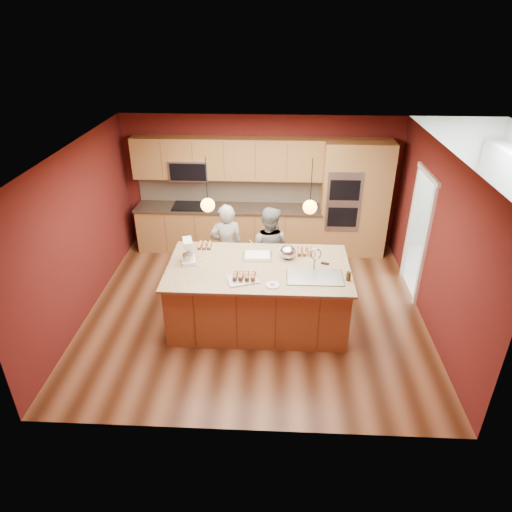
# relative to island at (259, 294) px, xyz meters

# --- Properties ---
(floor) EXTENTS (5.50, 5.50, 0.00)m
(floor) POSITION_rel_island_xyz_m (-0.09, 0.32, -0.52)
(floor) COLOR #422010
(floor) RESTS_ON ground
(ceiling) EXTENTS (5.50, 5.50, 0.00)m
(ceiling) POSITION_rel_island_xyz_m (-0.09, 0.32, 2.18)
(ceiling) COLOR white
(ceiling) RESTS_ON ground
(wall_back) EXTENTS (5.50, 0.00, 5.50)m
(wall_back) POSITION_rel_island_xyz_m (-0.09, 2.82, 0.83)
(wall_back) COLOR #511513
(wall_back) RESTS_ON ground
(wall_front) EXTENTS (5.50, 0.00, 5.50)m
(wall_front) POSITION_rel_island_xyz_m (-0.09, -2.18, 0.83)
(wall_front) COLOR #511513
(wall_front) RESTS_ON ground
(wall_left) EXTENTS (0.00, 5.00, 5.00)m
(wall_left) POSITION_rel_island_xyz_m (-2.84, 0.32, 0.83)
(wall_left) COLOR #511513
(wall_left) RESTS_ON ground
(wall_right) EXTENTS (0.00, 5.00, 5.00)m
(wall_right) POSITION_rel_island_xyz_m (2.66, 0.32, 0.83)
(wall_right) COLOR #511513
(wall_right) RESTS_ON ground
(cabinet_run) EXTENTS (3.74, 0.64, 2.30)m
(cabinet_run) POSITION_rel_island_xyz_m (-0.77, 2.57, 0.46)
(cabinet_run) COLOR #976335
(cabinet_run) RESTS_ON floor
(oven_column) EXTENTS (1.30, 0.62, 2.30)m
(oven_column) POSITION_rel_island_xyz_m (1.76, 2.52, 0.63)
(oven_column) COLOR #976335
(oven_column) RESTS_ON floor
(doorway_trim) EXTENTS (0.08, 1.11, 2.20)m
(doorway_trim) POSITION_rel_island_xyz_m (2.64, 1.12, 0.53)
(doorway_trim) COLOR white
(doorway_trim) RESTS_ON wall_right
(pendant_left) EXTENTS (0.20, 0.20, 0.80)m
(pendant_left) POSITION_rel_island_xyz_m (-0.74, 0.00, 1.48)
(pendant_left) COLOR black
(pendant_left) RESTS_ON ceiling
(pendant_right) EXTENTS (0.20, 0.20, 0.80)m
(pendant_right) POSITION_rel_island_xyz_m (0.71, 0.00, 1.48)
(pendant_right) COLOR black
(pendant_right) RESTS_ON ceiling
(island) EXTENTS (2.77, 1.54, 1.40)m
(island) POSITION_rel_island_xyz_m (0.00, 0.00, 0.00)
(island) COLOR #976335
(island) RESTS_ON floor
(person_left) EXTENTS (0.65, 0.50, 1.59)m
(person_left) POSITION_rel_island_xyz_m (-0.62, 1.03, 0.28)
(person_left) COLOR black
(person_left) RESTS_ON floor
(person_right) EXTENTS (0.90, 0.78, 1.56)m
(person_right) POSITION_rel_island_xyz_m (0.12, 1.03, 0.26)
(person_right) COLOR slate
(person_right) RESTS_ON floor
(stand_mixer) EXTENTS (0.26, 0.32, 0.38)m
(stand_mixer) POSITION_rel_island_xyz_m (-1.09, 0.08, 0.66)
(stand_mixer) COLOR silver
(stand_mixer) RESTS_ON island
(sheet_cake) EXTENTS (0.45, 0.34, 0.05)m
(sheet_cake) POSITION_rel_island_xyz_m (-0.05, 0.29, 0.52)
(sheet_cake) COLOR silver
(sheet_cake) RESTS_ON island
(cooling_rack) EXTENTS (0.51, 0.43, 0.02)m
(cooling_rack) POSITION_rel_island_xyz_m (-0.22, -0.40, 0.51)
(cooling_rack) COLOR #A8AAAF
(cooling_rack) RESTS_ON island
(mixing_bowl) EXTENTS (0.25, 0.25, 0.21)m
(mixing_bowl) POSITION_rel_island_xyz_m (0.43, 0.29, 0.60)
(mixing_bowl) COLOR #BABCC1
(mixing_bowl) RESTS_ON island
(plate) EXTENTS (0.20, 0.20, 0.01)m
(plate) POSITION_rel_island_xyz_m (0.21, -0.53, 0.51)
(plate) COLOR silver
(plate) RESTS_ON island
(tumbler) EXTENTS (0.07, 0.07, 0.13)m
(tumbler) POSITION_rel_island_xyz_m (1.29, -0.33, 0.57)
(tumbler) COLOR #311E0D
(tumbler) RESTS_ON island
(phone) EXTENTS (0.14, 0.10, 0.01)m
(phone) POSITION_rel_island_xyz_m (1.00, 0.13, 0.50)
(phone) COLOR black
(phone) RESTS_ON island
(cupcakes_left) EXTENTS (0.24, 0.24, 0.07)m
(cupcakes_left) POSITION_rel_island_xyz_m (-0.92, 0.59, 0.53)
(cupcakes_left) COLOR tan
(cupcakes_left) RESTS_ON island
(cupcakes_rack) EXTENTS (0.34, 0.26, 0.08)m
(cupcakes_rack) POSITION_rel_island_xyz_m (-0.21, -0.35, 0.56)
(cupcakes_rack) COLOR tan
(cupcakes_rack) RESTS_ON island
(cupcakes_right) EXTENTS (0.24, 0.31, 0.07)m
(cupcakes_right) POSITION_rel_island_xyz_m (0.70, 0.49, 0.53)
(cupcakes_right) COLOR tan
(cupcakes_right) RESTS_ON island
(washer) EXTENTS (0.60, 0.62, 0.95)m
(washer) POSITION_rel_island_xyz_m (4.13, 1.18, -0.04)
(washer) COLOR silver
(washer) RESTS_ON floor
(dryer) EXTENTS (0.75, 0.77, 1.01)m
(dryer) POSITION_rel_island_xyz_m (4.11, 1.96, -0.01)
(dryer) COLOR silver
(dryer) RESTS_ON floor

